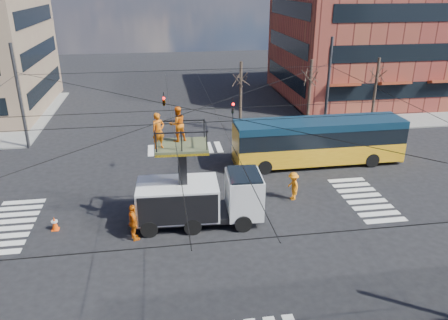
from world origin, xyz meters
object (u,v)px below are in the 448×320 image
utility_truck (199,187)px  traffic_cone (55,223)px  worker_ground (133,223)px  flagger (293,186)px  city_bus (318,141)px

utility_truck → traffic_cone: utility_truck is taller
worker_ground → utility_truck: bearing=-89.1°
utility_truck → flagger: size_ratio=4.10×
flagger → city_bus: bearing=139.8°
traffic_cone → flagger: (13.26, 1.43, 0.49)m
utility_truck → flagger: utility_truck is taller
city_bus → traffic_cone: city_bus is taller
city_bus → utility_truck: bearing=-143.5°
worker_ground → flagger: 9.61m
city_bus → traffic_cone: 17.88m
worker_ground → flagger: size_ratio=1.12×
city_bus → traffic_cone: size_ratio=15.68×
city_bus → worker_ground: city_bus is taller
city_bus → traffic_cone: bearing=-159.1°
worker_ground → traffic_cone: bearing=50.3°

